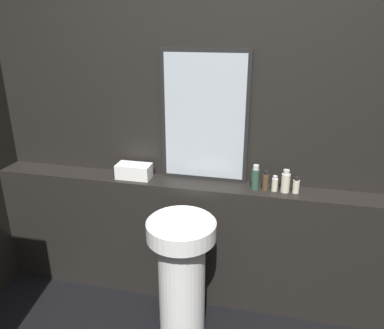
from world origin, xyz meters
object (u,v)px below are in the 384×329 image
conditioner_bottle (265,181)px  lotion_bottle (275,184)px  pedestal_sink (182,272)px  body_wash_bottle (286,182)px  shampoo_bottle (255,178)px  towel_stack (134,171)px  hand_soap_bottle (296,186)px  mirror (205,118)px

conditioner_bottle → lotion_bottle: bearing=-0.0°
pedestal_sink → conditioner_bottle: bearing=40.1°
pedestal_sink → body_wash_bottle: (0.58, 0.38, 0.50)m
shampoo_bottle → body_wash_bottle: 0.19m
towel_stack → body_wash_bottle: size_ratio=1.59×
hand_soap_bottle → lotion_bottle: bearing=180.0°
pedestal_sink → lotion_bottle: (0.51, 0.38, 0.48)m
body_wash_bottle → hand_soap_bottle: bearing=-0.0°
towel_stack → mirror: bearing=10.2°
conditioner_bottle → hand_soap_bottle: conditioner_bottle is taller
conditioner_bottle → body_wash_bottle: size_ratio=0.88×
shampoo_bottle → hand_soap_bottle: bearing=0.0°
hand_soap_bottle → mirror: bearing=172.0°
towel_stack → hand_soap_bottle: bearing=0.0°
pedestal_sink → lotion_bottle: bearing=36.8°
pedestal_sink → towel_stack: size_ratio=3.50×
lotion_bottle → mirror: bearing=169.8°
pedestal_sink → mirror: (0.04, 0.47, 0.86)m
towel_stack → hand_soap_bottle: size_ratio=2.25×
body_wash_bottle → hand_soap_bottle: (0.07, -0.00, -0.02)m
hand_soap_bottle → pedestal_sink: bearing=-149.3°
towel_stack → conditioner_bottle: 0.89m
towel_stack → body_wash_bottle: 1.01m
shampoo_bottle → towel_stack: bearing=180.0°
towel_stack → conditioner_bottle: conditioner_bottle is taller
mirror → conditioner_bottle: 0.56m
body_wash_bottle → hand_soap_bottle: 0.07m
conditioner_bottle → lotion_bottle: 0.06m
towel_stack → hand_soap_bottle: hand_soap_bottle is taller
lotion_bottle → body_wash_bottle: 0.07m
mirror → towel_stack: size_ratio=3.65×
lotion_bottle → pedestal_sink: bearing=-143.2°
towel_stack → lotion_bottle: bearing=0.0°
towel_stack → body_wash_bottle: (1.01, 0.00, 0.02)m
lotion_bottle → hand_soap_bottle: (0.13, 0.00, 0.00)m
mirror → conditioner_bottle: (0.42, -0.09, -0.37)m
mirror → hand_soap_bottle: size_ratio=8.21×
body_wash_bottle → shampoo_bottle: bearing=-180.0°
mirror → hand_soap_bottle: bearing=-8.0°
mirror → hand_soap_bottle: mirror is taller
towel_stack → shampoo_bottle: bearing=0.0°
pedestal_sink → towel_stack: bearing=138.5°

